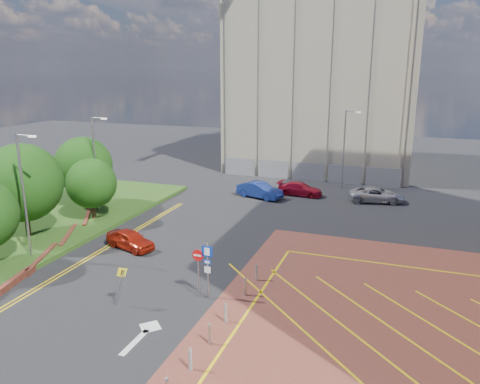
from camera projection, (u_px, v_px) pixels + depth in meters
The scene contains 18 objects.
ground at pixel (192, 305), 24.67m from camera, with size 140.00×140.00×0.00m, color black.
grass_bed at pixel (13, 229), 35.94m from camera, with size 14.00×32.00×0.30m, color #254315.
retaining_wall at pixel (40, 258), 30.27m from camera, with size 6.06×20.33×0.40m.
tree_b at pixel (22, 183), 33.16m from camera, with size 5.60×5.60×6.74m.
tree_c at pixel (91, 183), 37.33m from camera, with size 4.00×4.00×4.90m.
tree_d at pixel (83, 165), 40.86m from camera, with size 5.00×5.00×6.08m.
lamp_left_near at pixel (24, 191), 29.32m from camera, with size 1.53×0.16×8.00m.
lamp_left_far at pixel (96, 160), 39.07m from camera, with size 1.53×0.16×8.00m.
lamp_back at pixel (345, 146), 47.71m from camera, with size 1.53×0.16×8.00m.
sign_cluster at pixel (204, 265), 24.97m from camera, with size 1.17×0.12×3.20m.
warning_sign at pixel (120, 282), 24.15m from camera, with size 0.83×0.43×2.24m.
bollard_row at pixel (221, 321), 22.29m from camera, with size 0.14×11.14×0.90m.
construction_building at pixel (327, 77), 58.24m from camera, with size 21.20×19.20×22.00m, color #B8AF97.
construction_fence at pixel (317, 172), 51.39m from camera, with size 21.60×0.06×2.00m, color gray.
car_red_left at pixel (130, 240), 32.29m from camera, with size 1.54×3.82×1.30m, color #A11D0D.
car_blue_back at pixel (260, 190), 44.92m from camera, with size 1.59×4.56×1.50m, color navy.
car_red_back at pixel (300, 189), 45.80m from camera, with size 1.78×4.37×1.27m, color maroon.
car_silver_back at pixel (376, 195), 43.53m from camera, with size 2.28×4.93×1.37m, color #BBBBC3.
Camera 1 is at (9.88, -20.15, 12.15)m, focal length 35.00 mm.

